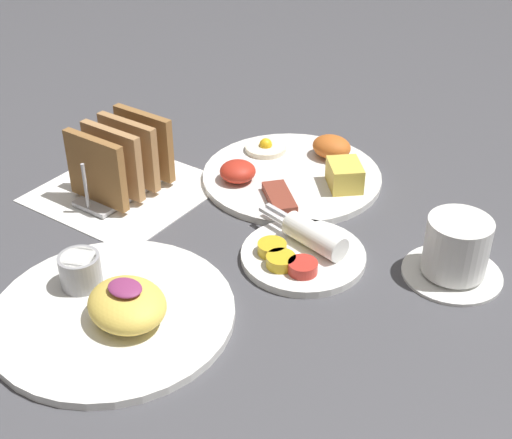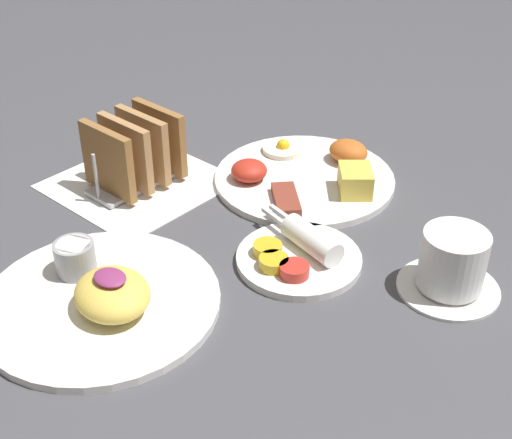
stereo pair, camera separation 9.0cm
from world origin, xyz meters
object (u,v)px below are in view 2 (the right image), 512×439
plate_breakfast (307,175)px  toast_rack (135,152)px  plate_foreground (102,296)px  coffee_cup (452,265)px  plate_condiments (299,255)px

plate_breakfast → toast_rack: (-0.18, -0.17, 0.04)m
plate_foreground → toast_rack: 0.28m
toast_rack → coffee_cup: bearing=9.9°
plate_breakfast → plate_condiments: (0.11, -0.16, 0.00)m
plate_breakfast → plate_foreground: (-0.00, -0.38, 0.00)m
coffee_cup → plate_condiments: bearing=-155.5°
plate_condiments → plate_foreground: size_ratio=0.61×
coffee_cup → toast_rack: bearing=-170.1°
plate_condiments → plate_foreground: (-0.12, -0.21, 0.00)m
plate_condiments → toast_rack: (-0.30, -0.01, 0.04)m
toast_rack → plate_foreground: bearing=-48.8°
plate_foreground → coffee_cup: bearing=45.8°
plate_foreground → plate_condiments: bearing=61.5°
plate_condiments → plate_foreground: plate_foreground is taller
plate_breakfast → plate_condiments: plate_breakfast is taller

